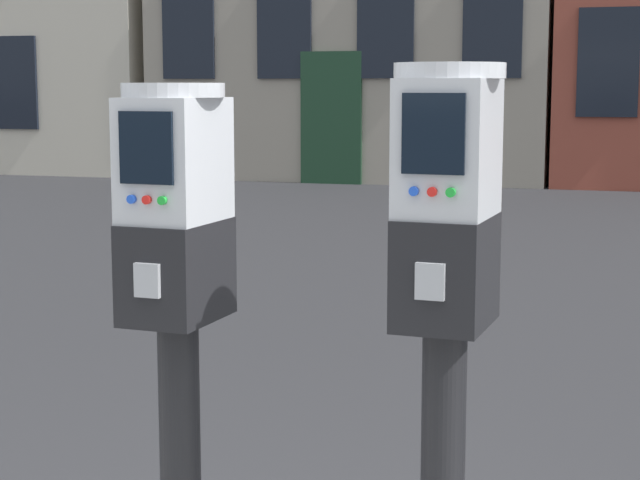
% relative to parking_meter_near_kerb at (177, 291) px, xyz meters
% --- Properties ---
extents(parking_meter_near_kerb, '(0.23, 0.26, 1.42)m').
position_rel_parking_meter_near_kerb_xyz_m(parking_meter_near_kerb, '(0.00, 0.00, 0.00)').
color(parking_meter_near_kerb, black).
rests_on(parking_meter_near_kerb, sidewalk_slab).
extents(parking_meter_twin_adjacent, '(0.23, 0.26, 1.46)m').
position_rel_parking_meter_near_kerb_xyz_m(parking_meter_twin_adjacent, '(0.58, 0.00, 0.03)').
color(parking_meter_twin_adjacent, black).
rests_on(parking_meter_twin_adjacent, sidewalk_slab).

